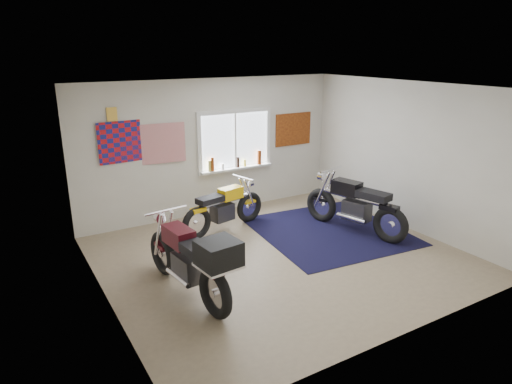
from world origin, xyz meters
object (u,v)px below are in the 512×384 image
navy_rug (329,231)px  black_chrome_bike (355,207)px  maroon_tourer (192,261)px  yellow_triumph (224,209)px

navy_rug → black_chrome_bike: black_chrome_bike is taller
maroon_tourer → black_chrome_bike: bearing=-85.3°
yellow_triumph → maroon_tourer: maroon_tourer is taller
navy_rug → black_chrome_bike: 0.65m
navy_rug → maroon_tourer: bearing=-163.8°
black_chrome_bike → maroon_tourer: 3.55m
navy_rug → black_chrome_bike: (0.38, -0.23, 0.48)m
black_chrome_bike → maroon_tourer: size_ratio=0.99×
navy_rug → yellow_triumph: 2.00m
navy_rug → yellow_triumph: size_ratio=1.41×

